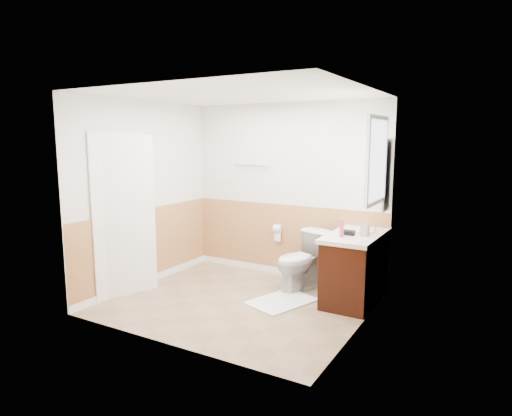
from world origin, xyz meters
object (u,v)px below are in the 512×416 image
Objects in this scene: lotion_bottle at (342,228)px; soap_dispenser at (365,228)px; bath_mat at (282,301)px; vanity_cabinet at (355,269)px; toilet at (301,260)px.

lotion_bottle is 0.30m from soap_dispenser.
soap_dispenser is at bearing 41.92° from lotion_bottle.
lotion_bottle is at bearing 20.49° from bath_mat.
soap_dispenser is (0.12, -0.07, 0.55)m from vanity_cabinet.
bath_mat is at bearing -70.80° from toilet.
lotion_bottle reaches higher than vanity_cabinet.
vanity_cabinet is at bearing 14.83° from toilet.
toilet is 0.76m from vanity_cabinet.
vanity_cabinet is at bearing 69.70° from lotion_bottle.
soap_dispenser reaches higher than toilet.
vanity_cabinet reaches higher than bath_mat.
bath_mat is at bearing -145.74° from vanity_cabinet.
toilet is 3.54× the size of lotion_bottle.
toilet is at bearing 171.52° from soap_dispenser.
bath_mat is 3.64× the size of lotion_bottle.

